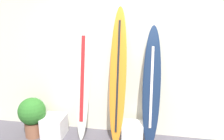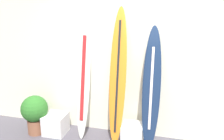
% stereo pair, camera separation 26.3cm
% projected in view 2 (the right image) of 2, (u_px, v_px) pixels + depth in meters
% --- Properties ---
extents(wall_back, '(7.20, 0.20, 2.80)m').
position_uv_depth(wall_back, '(135.00, 58.00, 3.87)').
color(wall_back, white).
rests_on(wall_back, ground).
extents(surfboard_ivory, '(0.26, 0.45, 2.13)m').
position_uv_depth(surfboard_ivory, '(84.00, 79.00, 3.84)').
color(surfboard_ivory, silver).
rests_on(surfboard_ivory, ground).
extents(surfboard_sunset, '(0.29, 0.45, 2.27)m').
position_uv_depth(surfboard_sunset, '(118.00, 78.00, 3.66)').
color(surfboard_sunset, orange).
rests_on(surfboard_sunset, ground).
extents(surfboard_navy, '(0.31, 0.47, 1.97)m').
position_uv_depth(surfboard_navy, '(151.00, 88.00, 3.57)').
color(surfboard_navy, navy).
rests_on(surfboard_navy, ground).
extents(display_block_left, '(0.39, 0.39, 0.37)m').
position_uv_depth(display_block_left, '(56.00, 124.00, 4.09)').
color(display_block_left, silver).
rests_on(display_block_left, ground).
extents(display_block_center, '(0.35, 0.35, 0.34)m').
position_uv_depth(display_block_center, '(133.00, 134.00, 3.79)').
color(display_block_center, white).
rests_on(display_block_center, ground).
extents(potted_plant, '(0.48, 0.48, 0.72)m').
position_uv_depth(potted_plant, '(35.00, 112.00, 4.05)').
color(potted_plant, brown).
rests_on(potted_plant, ground).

